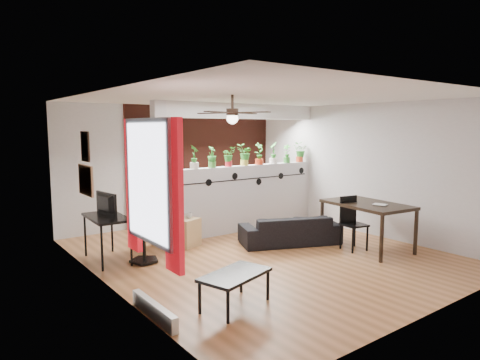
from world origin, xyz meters
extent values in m
cube|color=brown|center=(0.00, 0.00, -0.05)|extent=(6.30, 7.10, 0.10)
cube|color=#B7B7BA|center=(0.00, 3.02, 1.30)|extent=(6.30, 0.04, 2.90)
cube|color=#B7B7BA|center=(0.00, -3.02, 1.30)|extent=(6.30, 0.04, 2.90)
cube|color=#B7B7BA|center=(-2.62, 0.00, 1.30)|extent=(0.04, 7.10, 2.90)
cube|color=#B7B7BA|center=(2.62, 0.00, 1.30)|extent=(0.04, 7.10, 2.90)
cube|color=white|center=(0.00, 0.00, 2.65)|extent=(6.30, 7.10, 0.10)
cube|color=#BCBCC1|center=(0.80, 1.50, 0.68)|extent=(3.60, 0.18, 1.35)
cube|color=silver|center=(0.80, 1.50, 2.45)|extent=(3.60, 0.18, 0.30)
cube|color=#BCBCC1|center=(-1.11, 1.50, 1.30)|extent=(0.22, 0.20, 2.60)
cube|color=#A4422F|center=(0.80, 2.97, 1.30)|extent=(3.90, 0.05, 2.60)
cube|color=black|center=(0.80, 1.40, 1.08)|extent=(3.31, 0.01, 0.02)
cylinder|color=black|center=(-0.75, 1.40, 1.00)|extent=(0.14, 0.01, 0.14)
cylinder|color=black|center=(-0.13, 1.40, 1.08)|extent=(0.14, 0.01, 0.14)
cylinder|color=black|center=(0.49, 1.40, 1.16)|extent=(0.14, 0.01, 0.14)
cylinder|color=black|center=(1.11, 1.40, 1.00)|extent=(0.14, 0.01, 0.14)
cylinder|color=black|center=(1.73, 1.40, 1.08)|extent=(0.14, 0.01, 0.14)
cylinder|color=black|center=(2.35, 1.40, 1.16)|extent=(0.14, 0.01, 0.14)
cube|color=white|center=(-2.58, -1.20, 1.55)|extent=(0.02, 0.95, 1.25)
cube|color=silver|center=(-2.57, -1.20, 1.55)|extent=(0.04, 1.05, 1.35)
cube|color=red|center=(-2.53, -1.70, 1.45)|extent=(0.06, 0.30, 1.55)
cube|color=red|center=(-2.53, -0.70, 1.45)|extent=(0.06, 0.30, 1.55)
cube|color=silver|center=(-2.54, -1.20, 0.09)|extent=(0.08, 1.00, 0.18)
cube|color=#A4744F|center=(-2.58, 0.95, 1.35)|extent=(0.03, 0.60, 0.45)
cube|color=#8C7259|center=(-2.58, 0.90, 1.85)|extent=(0.03, 0.30, 0.40)
cube|color=black|center=(-2.58, 0.90, 1.85)|extent=(0.02, 0.34, 0.44)
cylinder|color=black|center=(-0.80, -0.30, 2.50)|extent=(0.04, 0.04, 0.20)
cylinder|color=black|center=(-0.80, -0.30, 2.35)|extent=(0.18, 0.18, 0.10)
sphere|color=white|center=(-0.80, -0.30, 2.26)|extent=(0.17, 0.17, 0.17)
cube|color=black|center=(-0.48, -0.18, 2.34)|extent=(0.55, 0.29, 0.01)
cube|color=black|center=(-0.92, 0.02, 2.34)|extent=(0.29, 0.55, 0.01)
cube|color=black|center=(-1.12, -0.42, 2.34)|extent=(0.55, 0.29, 0.01)
cube|color=black|center=(-0.68, -0.62, 2.34)|extent=(0.29, 0.55, 0.01)
cylinder|color=#C65C17|center=(-0.78, 1.50, 1.41)|extent=(0.17, 0.17, 0.12)
imported|color=#1A5D1C|center=(-0.78, 1.50, 1.63)|extent=(0.30, 0.31, 0.36)
cylinder|color=white|center=(-0.39, 1.50, 1.41)|extent=(0.16, 0.16, 0.12)
imported|color=#1A5D1C|center=(-0.39, 1.50, 1.63)|extent=(0.20, 0.25, 0.35)
cylinder|color=#438F34|center=(0.01, 1.50, 1.41)|extent=(0.15, 0.15, 0.12)
imported|color=#1A5D1C|center=(0.01, 1.50, 1.61)|extent=(0.27, 0.26, 0.31)
cylinder|color=red|center=(0.41, 1.50, 1.41)|extent=(0.14, 0.14, 0.12)
imported|color=#1A5D1C|center=(0.41, 1.50, 1.60)|extent=(0.20, 0.16, 0.30)
cylinder|color=#CBC647|center=(0.80, 1.50, 1.41)|extent=(0.16, 0.16, 0.12)
imported|color=#1A5D1C|center=(0.80, 1.50, 1.62)|extent=(0.28, 0.26, 0.34)
cylinder|color=red|center=(1.20, 1.50, 1.41)|extent=(0.17, 0.17, 0.12)
imported|color=#1A5D1C|center=(1.20, 1.50, 1.63)|extent=(0.25, 0.20, 0.36)
cylinder|color=silver|center=(1.59, 1.50, 1.41)|extent=(0.17, 0.17, 0.12)
imported|color=#1A5D1C|center=(1.59, 1.50, 1.63)|extent=(0.29, 0.31, 0.37)
cylinder|color=#32812F|center=(1.98, 1.50, 1.41)|extent=(0.14, 0.14, 0.12)
imported|color=#1A5D1C|center=(1.99, 1.50, 1.61)|extent=(0.24, 0.26, 0.31)
cylinder|color=#C6401F|center=(2.38, 1.50, 1.41)|extent=(0.16, 0.16, 0.12)
imported|color=#1A5D1C|center=(2.38, 1.50, 1.62)|extent=(0.28, 0.29, 0.34)
imported|color=black|center=(0.83, 0.16, 0.25)|extent=(1.84, 1.29, 0.50)
cube|color=tan|center=(-0.77, 1.16, 0.25)|extent=(0.51, 0.48, 0.50)
imported|color=gray|center=(-0.72, 1.16, 0.55)|extent=(0.16, 0.16, 0.10)
cube|color=black|center=(-2.22, 1.16, 0.71)|extent=(0.57, 1.03, 0.04)
cylinder|color=black|center=(-2.46, 0.71, 0.35)|extent=(0.03, 0.03, 0.69)
cylinder|color=black|center=(-2.01, 0.69, 0.35)|extent=(0.03, 0.03, 0.69)
cylinder|color=black|center=(-2.42, 1.63, 0.35)|extent=(0.03, 0.03, 0.69)
cylinder|color=black|center=(-1.97, 1.61, 0.35)|extent=(0.03, 0.03, 0.69)
imported|color=black|center=(-2.22, 1.31, 0.83)|extent=(0.35, 0.11, 0.20)
cylinder|color=black|center=(-1.79, 0.72, 0.04)|extent=(0.48, 0.48, 0.04)
cylinder|color=black|center=(-1.79, 0.72, 0.24)|extent=(0.06, 0.06, 0.41)
cube|color=black|center=(-1.79, 0.72, 0.47)|extent=(0.42, 0.42, 0.07)
cube|color=black|center=(-1.77, 0.90, 0.73)|extent=(0.38, 0.08, 0.45)
cube|color=black|center=(1.70, -0.87, 0.79)|extent=(1.07, 1.58, 0.05)
cylinder|color=black|center=(1.21, -1.52, 0.38)|extent=(0.06, 0.06, 0.76)
cylinder|color=black|center=(2.03, -1.61, 0.38)|extent=(0.06, 0.06, 0.76)
cylinder|color=black|center=(1.37, -0.12, 0.38)|extent=(0.06, 0.06, 0.76)
cylinder|color=black|center=(2.19, -0.22, 0.38)|extent=(0.06, 0.06, 0.76)
imported|color=gray|center=(1.60, -1.17, 0.82)|extent=(0.22, 0.26, 0.02)
cube|color=black|center=(1.44, -0.81, 0.45)|extent=(0.44, 0.44, 0.03)
cube|color=black|center=(1.47, -0.65, 0.69)|extent=(0.36, 0.10, 0.48)
cube|color=black|center=(1.25, -0.94, 0.22)|extent=(0.03, 0.03, 0.45)
cube|color=black|center=(1.56, -1.00, 0.22)|extent=(0.03, 0.03, 0.45)
cube|color=black|center=(1.31, -0.63, 0.46)|extent=(0.03, 0.03, 0.91)
cube|color=black|center=(1.62, -0.69, 0.46)|extent=(0.03, 0.03, 0.91)
cube|color=black|center=(-1.63, -1.49, 0.39)|extent=(0.99, 0.72, 0.04)
cylinder|color=black|center=(-1.95, -1.80, 0.19)|extent=(0.04, 0.04, 0.37)
cylinder|color=black|center=(-1.18, -1.57, 0.19)|extent=(0.04, 0.04, 0.37)
cylinder|color=black|center=(-2.07, -1.41, 0.19)|extent=(0.04, 0.04, 0.37)
cylinder|color=black|center=(-1.30, -1.18, 0.19)|extent=(0.04, 0.04, 0.37)
camera|label=1|loc=(-4.51, -5.43, 2.12)|focal=32.00mm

